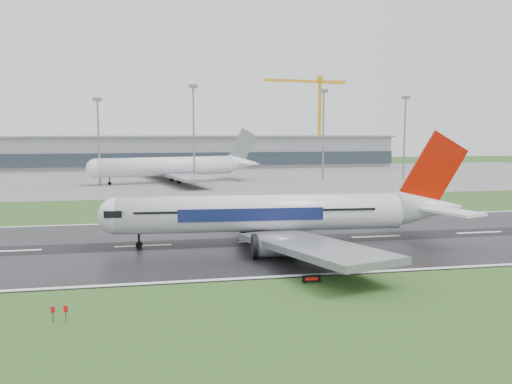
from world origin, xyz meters
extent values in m
plane|color=#274E1C|center=(0.00, 0.00, 0.00)|extent=(520.00, 520.00, 0.00)
cube|color=black|center=(0.00, 0.00, 0.05)|extent=(400.00, 45.00, 0.10)
cube|color=slate|center=(0.00, 125.00, 0.04)|extent=(400.00, 130.00, 0.08)
cube|color=gray|center=(0.00, 185.00, 7.50)|extent=(240.00, 36.00, 15.00)
cylinder|color=gray|center=(-16.28, 100.00, 14.11)|extent=(0.64, 0.64, 28.22)
cylinder|color=gray|center=(15.55, 100.00, 16.47)|extent=(0.64, 0.64, 32.95)
cylinder|color=gray|center=(62.36, 100.00, 16.00)|extent=(0.64, 0.64, 32.01)
cylinder|color=gray|center=(94.09, 100.00, 15.01)|extent=(0.64, 0.64, 30.02)
camera|label=1|loc=(2.19, -86.31, 18.68)|focal=37.41mm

